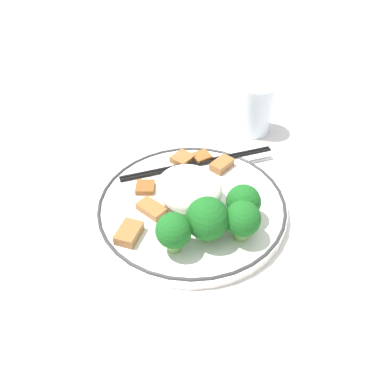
{
  "coord_description": "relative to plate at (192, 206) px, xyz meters",
  "views": [
    {
      "loc": [
        -0.27,
        -0.27,
        0.38
      ],
      "look_at": [
        0.0,
        0.0,
        0.04
      ],
      "focal_mm": 35.0,
      "sensor_mm": 36.0,
      "label": 1
    }
  ],
  "objects": [
    {
      "name": "broccoli_back_right",
      "position": [
        -0.0,
        -0.09,
        0.04
      ],
      "size": [
        0.05,
        0.05,
        0.06
      ],
      "color": "#7FB756",
      "rests_on": "plate"
    },
    {
      "name": "chopsticks",
      "position": [
        0.07,
        0.06,
        0.01
      ],
      "size": [
        0.23,
        0.12,
        0.01
      ],
      "color": "black",
      "rests_on": "plate"
    },
    {
      "name": "meat_mid_left",
      "position": [
        0.09,
        0.02,
        0.01
      ],
      "size": [
        0.04,
        0.02,
        0.01
      ],
      "color": "#9E6633",
      "rests_on": "plate"
    },
    {
      "name": "broccoli_back_center",
      "position": [
        -0.03,
        -0.06,
        0.04
      ],
      "size": [
        0.05,
        0.05,
        0.06
      ],
      "color": "#7FB756",
      "rests_on": "plate"
    },
    {
      "name": "meat_near_right",
      "position": [
        -0.03,
        0.07,
        0.01
      ],
      "size": [
        0.04,
        0.04,
        0.01
      ],
      "color": "brown",
      "rests_on": "plate"
    },
    {
      "name": "broccoli_mid_left",
      "position": [
        0.03,
        -0.07,
        0.04
      ],
      "size": [
        0.05,
        0.05,
        0.05
      ],
      "color": "#7FB756",
      "rests_on": "plate"
    },
    {
      "name": "meat_near_front",
      "position": [
        -0.05,
        0.03,
        0.01
      ],
      "size": [
        0.03,
        0.04,
        0.01
      ],
      "color": "#9E6633",
      "rests_on": "plate"
    },
    {
      "name": "rice_mound",
      "position": [
        0.0,
        0.01,
        0.03
      ],
      "size": [
        0.09,
        0.1,
        0.05
      ],
      "color": "white",
      "rests_on": "plate"
    },
    {
      "name": "meat_mid_right",
      "position": [
        0.08,
        0.06,
        0.01
      ],
      "size": [
        0.03,
        0.03,
        0.01
      ],
      "color": "#995B28",
      "rests_on": "plate"
    },
    {
      "name": "drinking_glass",
      "position": [
        0.23,
        0.07,
        0.04
      ],
      "size": [
        0.06,
        0.06,
        0.09
      ],
      "color": "silver",
      "rests_on": "ground_plane"
    },
    {
      "name": "meat_near_left",
      "position": [
        -0.1,
        0.01,
        0.01
      ],
      "size": [
        0.05,
        0.04,
        0.01
      ],
      "color": "#9E6633",
      "rests_on": "plate"
    },
    {
      "name": "broccoli_back_left",
      "position": [
        -0.07,
        -0.04,
        0.04
      ],
      "size": [
        0.04,
        0.04,
        0.06
      ],
      "color": "#7FB756",
      "rests_on": "plate"
    },
    {
      "name": "plate",
      "position": [
        0.0,
        0.0,
        0.0
      ],
      "size": [
        0.27,
        0.27,
        0.02
      ],
      "color": "white",
      "rests_on": "ground_plane"
    },
    {
      "name": "meat_on_rice_edge",
      "position": [
        0.06,
        0.08,
        0.01
      ],
      "size": [
        0.03,
        0.03,
        0.01
      ],
      "color": "#9E6633",
      "rests_on": "plate"
    },
    {
      "name": "meat_near_back",
      "position": [
        0.01,
        0.05,
        0.01
      ],
      "size": [
        0.02,
        0.03,
        0.01
      ],
      "color": "brown",
      "rests_on": "plate"
    },
    {
      "name": "ground_plane",
      "position": [
        0.0,
        0.0,
        -0.01
      ],
      "size": [
        3.0,
        3.0,
        0.0
      ],
      "primitive_type": "plane",
      "color": "silver"
    }
  ]
}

